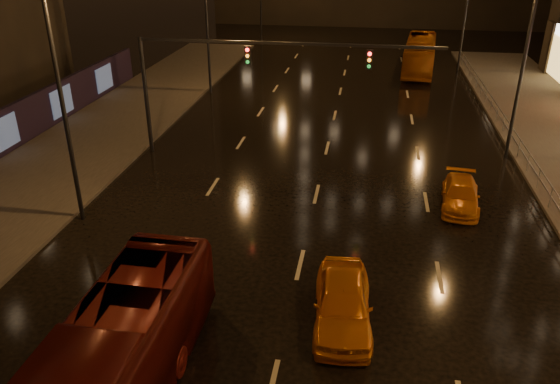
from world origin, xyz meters
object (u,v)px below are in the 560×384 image
(bus_curb, at_px, (420,54))
(taxi_far, at_px, (460,195))
(bus_red, at_px, (102,384))
(taxi_near, at_px, (343,303))

(bus_curb, relative_size, taxi_far, 2.65)
(bus_red, relative_size, bus_curb, 1.03)
(bus_red, bearing_deg, taxi_near, 43.23)
(bus_curb, bearing_deg, taxi_near, -91.52)
(bus_curb, xyz_separation_m, taxi_near, (-4.54, -34.67, -0.67))
(bus_red, height_order, bus_curb, bus_red)
(taxi_near, xyz_separation_m, taxi_far, (4.68, 8.79, -0.19))
(bus_red, bearing_deg, bus_curb, 76.53)
(taxi_near, bearing_deg, bus_curb, 78.97)
(bus_curb, height_order, taxi_far, bus_curb)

